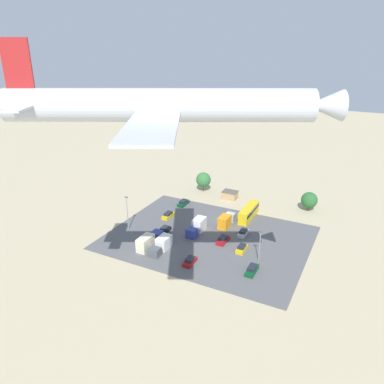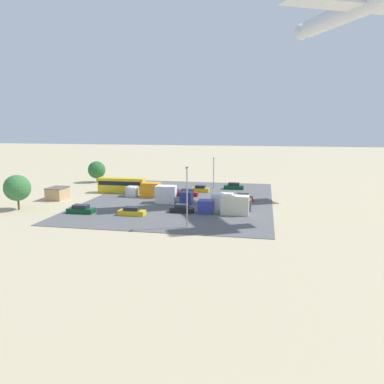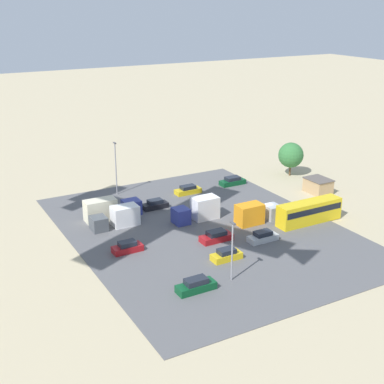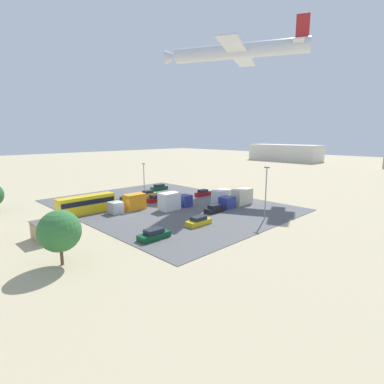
% 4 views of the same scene
% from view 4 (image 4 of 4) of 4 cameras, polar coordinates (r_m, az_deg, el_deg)
% --- Properties ---
extents(ground_plane, '(400.00, 400.00, 0.00)m').
position_cam_4_polar(ground_plane, '(58.31, -12.86, -4.12)').
color(ground_plane, tan).
extents(parking_lot_surface, '(48.75, 37.25, 0.08)m').
position_cam_4_polar(parking_lot_surface, '(64.21, -4.89, -2.47)').
color(parking_lot_surface, '#565659').
rests_on(parking_lot_surface, ground).
extents(shed_building, '(4.57, 3.60, 2.56)m').
position_cam_4_polar(shed_building, '(47.96, -25.83, -6.64)').
color(shed_building, tan).
rests_on(shed_building, ground).
extents(bus, '(2.54, 10.78, 3.37)m').
position_cam_4_polar(bus, '(60.29, -19.49, -2.13)').
color(bus, gold).
rests_on(bus, ground).
extents(parked_car_0, '(1.79, 4.09, 1.49)m').
position_cam_4_polar(parked_car_0, '(73.49, 2.09, -0.20)').
color(parked_car_0, maroon).
rests_on(parked_car_0, ground).
extents(parked_car_1, '(1.78, 4.07, 1.52)m').
position_cam_4_polar(parked_car_1, '(72.99, -8.37, -0.38)').
color(parked_car_1, gold).
rests_on(parked_car_1, ground).
extents(parked_car_2, '(1.77, 4.40, 1.49)m').
position_cam_4_polar(parked_car_2, '(66.98, -12.38, -1.54)').
color(parked_car_2, '#ADB2B7').
rests_on(parked_car_2, ground).
extents(parked_car_3, '(1.95, 4.68, 1.50)m').
position_cam_4_polar(parked_car_3, '(67.51, -6.86, -1.27)').
color(parked_car_3, maroon).
rests_on(parked_car_3, ground).
extents(parked_car_4, '(1.84, 4.63, 1.46)m').
position_cam_4_polar(parked_car_4, '(49.83, 1.27, -5.60)').
color(parked_car_4, gold).
rests_on(parked_car_4, ground).
extents(parked_car_5, '(1.77, 4.20, 1.50)m').
position_cam_4_polar(parked_car_5, '(57.92, 4.28, -3.26)').
color(parked_car_5, black).
rests_on(parked_car_5, ground).
extents(parked_car_6, '(1.95, 4.77, 1.49)m').
position_cam_4_polar(parked_car_6, '(43.70, -7.26, -8.06)').
color(parked_car_6, '#0C4723').
rests_on(parked_car_6, ground).
extents(parked_car_7, '(1.79, 4.73, 1.59)m').
position_cam_4_polar(parked_car_7, '(81.28, -6.26, 0.84)').
color(parked_car_7, '#0C4723').
rests_on(parked_car_7, ground).
extents(parked_truck_0, '(2.56, 7.31, 3.44)m').
position_cam_4_polar(parked_truck_0, '(60.33, -3.48, -1.74)').
color(parked_truck_0, navy).
rests_on(parked_truck_0, ground).
extents(parked_truck_1, '(2.55, 7.25, 2.97)m').
position_cam_4_polar(parked_truck_1, '(66.19, 6.31, -0.85)').
color(parked_truck_1, '#4C5156').
rests_on(parked_truck_1, ground).
extents(parked_truck_2, '(2.45, 7.47, 3.12)m').
position_cam_4_polar(parked_truck_2, '(60.28, -11.85, -2.11)').
color(parked_truck_2, '#ADB2B7').
rests_on(parked_truck_2, ground).
extents(parked_truck_3, '(2.42, 8.88, 3.32)m').
position_cam_4_polar(parked_truck_3, '(64.03, 8.73, -1.16)').
color(parked_truck_3, navy).
rests_on(parked_truck_3, ground).
extents(tree_apron_mid, '(4.82, 4.82, 6.48)m').
position_cam_4_polar(tree_apron_mid, '(37.35, -23.91, -6.82)').
color(tree_apron_mid, brown).
rests_on(tree_apron_mid, ground).
extents(light_pole_lot_centre, '(0.90, 0.28, 7.55)m').
position_cam_4_polar(light_pole_lot_centre, '(77.73, -9.14, 2.95)').
color(light_pole_lot_centre, gray).
rests_on(light_pole_lot_centre, ground).
extents(light_pole_lot_edge, '(0.90, 0.28, 9.27)m').
position_cam_4_polar(light_pole_lot_edge, '(53.86, 13.89, 0.22)').
color(light_pole_lot_edge, gray).
rests_on(light_pole_lot_edge, ground).
extents(horizon_terminal_block, '(39.49, 15.21, 9.08)m').
position_cam_4_polar(horizon_terminal_block, '(183.07, 17.31, 7.18)').
color(horizon_terminal_block, silver).
rests_on(horizon_terminal_block, ground).
extents(airplane, '(40.27, 33.91, 10.07)m').
position_cam_4_polar(airplane, '(97.32, 7.92, 24.99)').
color(airplane, silver).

